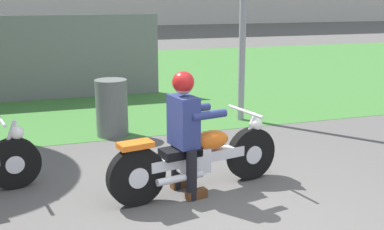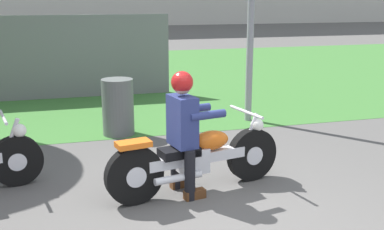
# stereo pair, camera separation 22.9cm
# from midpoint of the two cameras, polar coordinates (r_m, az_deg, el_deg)

# --- Properties ---
(grass_verge) EXTENTS (60.00, 12.00, 0.01)m
(grass_verge) POSITION_cam_midpoint_polar(r_m,az_deg,el_deg) (13.31, -8.63, 4.68)
(grass_verge) COLOR #3D7533
(grass_verge) RESTS_ON ground
(motorcycle_lead) EXTENTS (2.12, 0.75, 0.88)m
(motorcycle_lead) POSITION_cam_midpoint_polar(r_m,az_deg,el_deg) (5.31, 1.90, -5.31)
(motorcycle_lead) COLOR black
(motorcycle_lead) RESTS_ON ground
(rider_lead) EXTENTS (0.61, 0.53, 1.40)m
(rider_lead) POSITION_cam_midpoint_polar(r_m,az_deg,el_deg) (5.11, 0.28, -1.09)
(rider_lead) COLOR black
(rider_lead) RESTS_ON ground
(trash_can) EXTENTS (0.50, 0.50, 0.91)m
(trash_can) POSITION_cam_midpoint_polar(r_m,az_deg,el_deg) (7.56, -8.16, 0.96)
(trash_can) COLOR #595E5B
(trash_can) RESTS_ON ground
(fence_segment) EXTENTS (7.00, 0.06, 1.80)m
(fence_segment) POSITION_cam_midpoint_polar(r_m,az_deg,el_deg) (10.59, -21.16, 6.38)
(fence_segment) COLOR slate
(fence_segment) RESTS_ON ground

